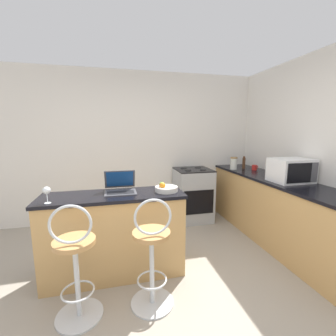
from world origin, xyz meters
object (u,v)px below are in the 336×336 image
Objects in this scene: mug_red at (254,167)px; fruit_bowl at (166,188)px; pepper_mill at (244,163)px; microwave at (291,170)px; bar_stool_far at (152,255)px; storage_jar at (234,163)px; stove_range at (193,195)px; bar_stool_near at (76,265)px; wine_glass_tall at (47,191)px; laptop at (120,186)px.

fruit_bowl is at bearing -151.36° from mug_red.
microwave is at bearing -88.68° from pepper_mill.
bar_stool_far reaches higher than mug_red.
bar_stool_far is 10.42× the size of mug_red.
microwave is 4.89× the size of mug_red.
storage_jar reaches higher than bar_stool_far.
mug_red reaches higher than stove_range.
microwave is at bearing -94.68° from mug_red.
bar_stool_far is at bearing -138.94° from pepper_mill.
bar_stool_near is 1.14m from fruit_bowl.
stove_range is at bearing 47.47° from bar_stool_near.
bar_stool_near is 6.57× the size of wine_glass_tall.
laptop is at bearing 20.91° from wine_glass_tall.
bar_stool_near is 1.00× the size of bar_stool_far.
microwave is 0.53× the size of stove_range.
mug_red is (2.67, 1.51, 0.47)m from bar_stool_near.
microwave reaches higher than stove_range.
mug_red is (0.31, -0.15, -0.06)m from storage_jar.
pepper_mill is 3.13m from wine_glass_tall.
bar_stool_far is 1.12× the size of stove_range.
microwave is at bearing -0.97° from laptop.
laptop reaches higher than wine_glass_tall.
bar_stool_near is at bearing 180.00° from bar_stool_far.
pepper_mill is at bearing 91.32° from microwave.
pepper_mill reaches higher than storage_jar.
fruit_bowl is at bearing -142.70° from storage_jar.
microwave is 1.96× the size of fruit_bowl.
fruit_bowl is 1.13× the size of pepper_mill.
stove_range is 9.29× the size of mug_red.
bar_stool_far is at bearing -162.65° from microwave.
bar_stool_near reaches higher than stove_range.
laptop is 3.35× the size of mug_red.
fruit_bowl is 1.85m from storage_jar.
microwave is (2.20, -0.04, 0.10)m from laptop.
storage_jar is 0.22m from pepper_mill.
fruit_bowl is 1.18m from wine_glass_tall.
laptop is at bearing -159.31° from mug_red.
storage_jar reaches higher than bar_stool_near.
bar_stool_near is 10.42× the size of mug_red.
bar_stool_near is 1.12× the size of stove_range.
microwave reaches higher than fruit_bowl.
stove_range is at bearing 36.39° from wine_glass_tall.
laptop is at bearing 110.53° from bar_stool_far.
storage_jar reaches higher than wine_glass_tall.
pepper_mill is at bearing 25.43° from laptop.
pepper_mill reaches higher than mug_red.
storage_jar is at bearing 25.60° from wine_glass_tall.
storage_jar is (2.36, 1.66, 0.54)m from bar_stool_near.
stove_range is at bearing 161.64° from mug_red.
laptop is 1.60× the size of storage_jar.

